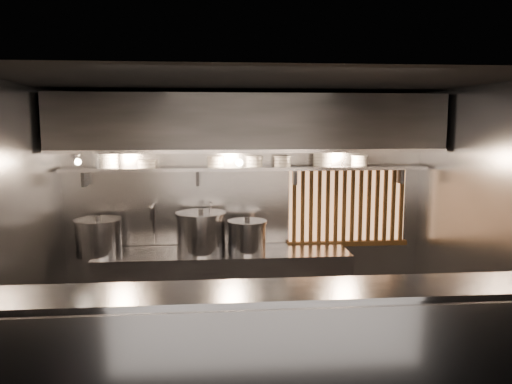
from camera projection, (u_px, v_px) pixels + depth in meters
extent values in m
plane|color=black|center=(257.00, 366.00, 5.01)|extent=(4.50, 4.50, 0.00)
plane|color=black|center=(257.00, 82.00, 4.63)|extent=(4.50, 4.50, 0.00)
plane|color=gray|center=(246.00, 205.00, 6.30)|extent=(4.50, 0.00, 4.50)
plane|color=gray|center=(15.00, 235.00, 4.62)|extent=(0.00, 3.00, 3.00)
plane|color=gray|center=(479.00, 226.00, 5.02)|extent=(0.00, 3.00, 3.00)
cube|color=#97979C|center=(268.00, 359.00, 3.99)|extent=(4.50, 0.50, 1.10)
cube|color=#939399|center=(272.00, 375.00, 3.74)|extent=(4.50, 0.02, 1.01)
cube|color=#97979C|center=(268.00, 291.00, 3.92)|extent=(4.50, 0.56, 0.03)
cube|color=#97979C|center=(224.00, 288.00, 6.03)|extent=(3.00, 0.70, 0.90)
cube|color=#97979C|center=(247.00, 168.00, 6.05)|extent=(4.40, 0.34, 0.04)
cube|color=#2D2D30|center=(248.00, 123.00, 5.76)|extent=(4.40, 0.80, 0.65)
cube|color=#97979C|center=(251.00, 151.00, 5.41)|extent=(4.40, 0.03, 0.04)
cube|color=#FFB172|center=(347.00, 205.00, 6.39)|extent=(1.50, 0.02, 0.92)
cube|color=brown|center=(349.00, 168.00, 6.28)|extent=(1.56, 0.06, 0.06)
cube|color=brown|center=(347.00, 243.00, 6.41)|extent=(1.56, 0.06, 0.06)
cube|color=brown|center=(294.00, 207.00, 6.28)|extent=(0.04, 0.04, 0.92)
cube|color=brown|center=(303.00, 207.00, 6.29)|extent=(0.04, 0.04, 0.92)
cube|color=brown|center=(311.00, 206.00, 6.30)|extent=(0.04, 0.04, 0.92)
cube|color=brown|center=(319.00, 206.00, 6.31)|extent=(0.04, 0.04, 0.92)
cube|color=brown|center=(328.00, 206.00, 6.32)|extent=(0.04, 0.04, 0.92)
cube|color=brown|center=(336.00, 206.00, 6.33)|extent=(0.04, 0.04, 0.92)
cube|color=brown|center=(344.00, 206.00, 6.34)|extent=(0.04, 0.04, 0.92)
cube|color=brown|center=(352.00, 206.00, 6.35)|extent=(0.04, 0.04, 0.92)
cube|color=brown|center=(361.00, 206.00, 6.36)|extent=(0.04, 0.04, 0.92)
cube|color=brown|center=(369.00, 206.00, 6.37)|extent=(0.04, 0.04, 0.92)
cube|color=brown|center=(377.00, 206.00, 6.38)|extent=(0.04, 0.04, 0.92)
cube|color=brown|center=(385.00, 205.00, 6.39)|extent=(0.04, 0.04, 0.92)
cube|color=brown|center=(393.00, 205.00, 6.40)|extent=(0.04, 0.04, 0.92)
cube|color=brown|center=(401.00, 205.00, 6.41)|extent=(0.04, 0.04, 0.92)
cylinder|color=silver|center=(154.00, 224.00, 6.17)|extent=(0.03, 0.03, 0.48)
sphere|color=silver|center=(153.00, 205.00, 6.14)|extent=(0.04, 0.04, 0.04)
cylinder|color=silver|center=(152.00, 206.00, 6.01)|extent=(0.03, 0.26, 0.03)
sphere|color=silver|center=(151.00, 208.00, 5.88)|extent=(0.04, 0.04, 0.04)
cylinder|color=silver|center=(151.00, 214.00, 5.89)|extent=(0.03, 0.03, 0.14)
cylinder|color=silver|center=(211.00, 223.00, 6.24)|extent=(0.03, 0.03, 0.48)
sphere|color=silver|center=(210.00, 204.00, 6.20)|extent=(0.04, 0.04, 0.04)
cylinder|color=silver|center=(210.00, 205.00, 6.07)|extent=(0.03, 0.26, 0.03)
sphere|color=silver|center=(210.00, 207.00, 5.95)|extent=(0.04, 0.04, 0.04)
cylinder|color=silver|center=(210.00, 213.00, 5.96)|extent=(0.03, 0.03, 0.14)
cone|color=#97979C|center=(75.00, 156.00, 5.40)|extent=(0.25, 0.27, 0.20)
sphere|color=#FFE0B2|center=(78.00, 162.00, 5.39)|extent=(0.07, 0.07, 0.07)
cylinder|color=#2D2D30|center=(77.00, 148.00, 5.48)|extent=(0.02, 0.22, 0.02)
cylinder|color=#2D2D30|center=(239.00, 156.00, 5.90)|extent=(0.01, 0.01, 0.12)
sphere|color=#FFE0B2|center=(239.00, 163.00, 5.92)|extent=(0.09, 0.09, 0.09)
cylinder|color=#97979C|center=(99.00, 238.00, 5.80)|extent=(0.53, 0.53, 0.39)
cylinder|color=#97979C|center=(98.00, 220.00, 5.77)|extent=(0.56, 0.56, 0.03)
cylinder|color=#2D2D30|center=(98.00, 217.00, 5.77)|extent=(0.06, 0.06, 0.04)
cylinder|color=#97979C|center=(201.00, 233.00, 5.92)|extent=(0.73, 0.73, 0.45)
cylinder|color=#97979C|center=(201.00, 214.00, 5.89)|extent=(0.77, 0.77, 0.03)
cylinder|color=#2D2D30|center=(201.00, 211.00, 5.89)|extent=(0.06, 0.06, 0.04)
cylinder|color=#97979C|center=(247.00, 237.00, 5.94)|extent=(0.54, 0.54, 0.35)
cylinder|color=#97979C|center=(247.00, 222.00, 5.91)|extent=(0.58, 0.58, 0.03)
cylinder|color=#2D2D30|center=(247.00, 219.00, 5.91)|extent=(0.06, 0.06, 0.04)
cylinder|color=silver|center=(109.00, 166.00, 5.90)|extent=(0.21, 0.21, 0.03)
cylinder|color=silver|center=(109.00, 163.00, 5.90)|extent=(0.21, 0.21, 0.03)
cylinder|color=silver|center=(109.00, 160.00, 5.89)|extent=(0.21, 0.21, 0.03)
cylinder|color=silver|center=(109.00, 157.00, 5.89)|extent=(0.21, 0.21, 0.03)
cylinder|color=silver|center=(109.00, 154.00, 5.88)|extent=(0.23, 0.23, 0.01)
cylinder|color=silver|center=(147.00, 166.00, 5.94)|extent=(0.21, 0.21, 0.03)
cylinder|color=silver|center=(146.00, 163.00, 5.94)|extent=(0.21, 0.21, 0.03)
cylinder|color=silver|center=(146.00, 160.00, 5.93)|extent=(0.23, 0.23, 0.01)
cylinder|color=silver|center=(216.00, 165.00, 6.01)|extent=(0.20, 0.20, 0.03)
cylinder|color=silver|center=(216.00, 162.00, 6.01)|extent=(0.20, 0.20, 0.03)
cylinder|color=silver|center=(216.00, 159.00, 6.00)|extent=(0.20, 0.20, 0.03)
cylinder|color=silver|center=(216.00, 157.00, 6.00)|extent=(0.21, 0.21, 0.01)
cylinder|color=silver|center=(254.00, 165.00, 6.06)|extent=(0.20, 0.20, 0.03)
cylinder|color=silver|center=(254.00, 162.00, 6.05)|extent=(0.20, 0.20, 0.03)
cylinder|color=silver|center=(254.00, 159.00, 6.05)|extent=(0.20, 0.20, 0.03)
cylinder|color=silver|center=(254.00, 157.00, 6.04)|extent=(0.21, 0.21, 0.01)
cylinder|color=silver|center=(282.00, 165.00, 6.09)|extent=(0.20, 0.20, 0.03)
cylinder|color=silver|center=(282.00, 162.00, 6.08)|extent=(0.20, 0.20, 0.03)
cylinder|color=silver|center=(282.00, 159.00, 6.08)|extent=(0.20, 0.20, 0.03)
cylinder|color=silver|center=(282.00, 156.00, 6.07)|extent=(0.21, 0.21, 0.01)
cylinder|color=silver|center=(322.00, 165.00, 6.13)|extent=(0.23, 0.23, 0.03)
cylinder|color=silver|center=(322.00, 161.00, 6.13)|extent=(0.23, 0.23, 0.03)
cylinder|color=silver|center=(322.00, 158.00, 6.12)|extent=(0.23, 0.23, 0.03)
cylinder|color=silver|center=(322.00, 155.00, 6.12)|extent=(0.23, 0.23, 0.03)
cylinder|color=silver|center=(323.00, 153.00, 6.11)|extent=(0.24, 0.24, 0.01)
cylinder|color=silver|center=(359.00, 164.00, 6.17)|extent=(0.19, 0.19, 0.03)
cylinder|color=silver|center=(359.00, 161.00, 6.17)|extent=(0.19, 0.19, 0.03)
cylinder|color=silver|center=(359.00, 158.00, 6.16)|extent=(0.19, 0.19, 0.03)
cylinder|color=silver|center=(359.00, 156.00, 6.16)|extent=(0.21, 0.21, 0.01)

